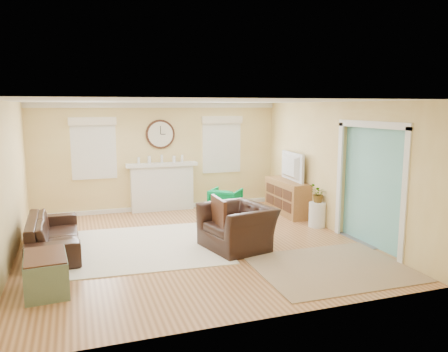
{
  "coord_description": "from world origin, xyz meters",
  "views": [
    {
      "loc": [
        -3.47,
        -7.45,
        2.51
      ],
      "look_at": [
        -0.8,
        0.3,
        1.2
      ],
      "focal_mm": 35.0,
      "sensor_mm": 36.0,
      "label": 1
    }
  ],
  "objects_px": {
    "credenza": "(288,197)",
    "dining_table": "(375,209)",
    "eames_chair": "(237,227)",
    "green_chair": "(226,202)",
    "sofa": "(54,234)"
  },
  "relations": [
    {
      "from": "eames_chair",
      "to": "dining_table",
      "type": "distance_m",
      "value": 3.52
    },
    {
      "from": "green_chair",
      "to": "credenza",
      "type": "bearing_deg",
      "value": -156.71
    },
    {
      "from": "sofa",
      "to": "dining_table",
      "type": "bearing_deg",
      "value": -93.08
    },
    {
      "from": "sofa",
      "to": "eames_chair",
      "type": "bearing_deg",
      "value": -106.64
    },
    {
      "from": "sofa",
      "to": "dining_table",
      "type": "relative_size",
      "value": 1.26
    },
    {
      "from": "sofa",
      "to": "eames_chair",
      "type": "height_order",
      "value": "eames_chair"
    },
    {
      "from": "credenza",
      "to": "dining_table",
      "type": "xyz_separation_m",
      "value": [
        1.44,
        -1.34,
        -0.1
      ]
    },
    {
      "from": "eames_chair",
      "to": "credenza",
      "type": "bearing_deg",
      "value": 121.36
    },
    {
      "from": "credenza",
      "to": "dining_table",
      "type": "bearing_deg",
      "value": -42.95
    },
    {
      "from": "green_chair",
      "to": "dining_table",
      "type": "bearing_deg",
      "value": -172.46
    },
    {
      "from": "eames_chair",
      "to": "green_chair",
      "type": "xyz_separation_m",
      "value": [
        0.61,
        2.37,
        -0.08
      ]
    },
    {
      "from": "credenza",
      "to": "dining_table",
      "type": "distance_m",
      "value": 1.96
    },
    {
      "from": "dining_table",
      "to": "green_chair",
      "type": "bearing_deg",
      "value": 58.58
    },
    {
      "from": "green_chair",
      "to": "eames_chair",
      "type": "bearing_deg",
      "value": 114.34
    },
    {
      "from": "eames_chair",
      "to": "green_chair",
      "type": "height_order",
      "value": "eames_chair"
    }
  ]
}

